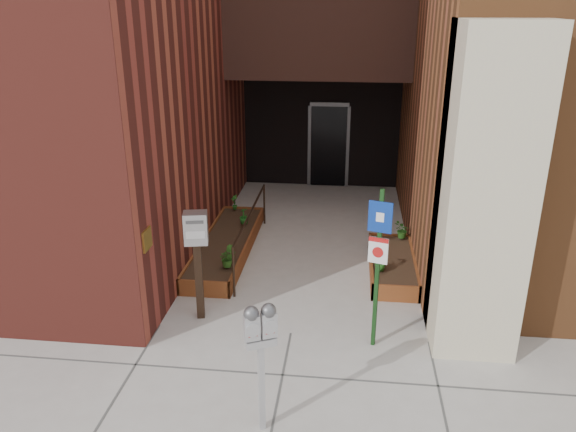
% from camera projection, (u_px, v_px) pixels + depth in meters
% --- Properties ---
extents(ground, '(80.00, 80.00, 0.00)m').
position_uv_depth(ground, '(291.00, 333.00, 8.28)').
color(ground, '#9E9991').
rests_on(ground, ground).
extents(planter_left, '(0.90, 3.60, 0.30)m').
position_uv_depth(planter_left, '(227.00, 246.00, 10.90)').
color(planter_left, maroon).
rests_on(planter_left, ground).
extents(planter_right, '(0.80, 2.20, 0.30)m').
position_uv_depth(planter_right, '(392.00, 265.00, 10.11)').
color(planter_right, maroon).
rests_on(planter_right, ground).
extents(handrail, '(0.04, 3.34, 0.90)m').
position_uv_depth(handrail, '(251.00, 219.00, 10.59)').
color(handrail, black).
rests_on(handrail, ground).
extents(parking_meter, '(0.37, 0.26, 1.61)m').
position_uv_depth(parking_meter, '(260.00, 335.00, 6.01)').
color(parking_meter, '#B5B5B8').
rests_on(parking_meter, ground).
extents(sign_post, '(0.31, 0.12, 2.33)m').
position_uv_depth(sign_post, '(378.00, 253.00, 7.49)').
color(sign_post, '#143714').
rests_on(sign_post, ground).
extents(payment_dropbox, '(0.39, 0.32, 1.73)m').
position_uv_depth(payment_dropbox, '(197.00, 243.00, 8.27)').
color(payment_dropbox, black).
rests_on(payment_dropbox, ground).
extents(shrub_left_a, '(0.39, 0.39, 0.32)m').
position_uv_depth(shrub_left_a, '(227.00, 258.00, 9.64)').
color(shrub_left_a, '#275418').
rests_on(shrub_left_a, planter_left).
extents(shrub_left_b, '(0.25, 0.25, 0.32)m').
position_uv_depth(shrub_left_b, '(230.00, 254.00, 9.79)').
color(shrub_left_b, '#275919').
rests_on(shrub_left_b, planter_left).
extents(shrub_left_c, '(0.27, 0.27, 0.34)m').
position_uv_depth(shrub_left_c, '(244.00, 216.00, 11.50)').
color(shrub_left_c, '#1A5D1A').
rests_on(shrub_left_c, planter_left).
extents(shrub_left_d, '(0.25, 0.25, 0.34)m').
position_uv_depth(shrub_left_d, '(234.00, 202.00, 12.28)').
color(shrub_left_d, '#20611B').
rests_on(shrub_left_d, planter_left).
extents(shrub_right_a, '(0.27, 0.27, 0.35)m').
position_uv_depth(shrub_right_a, '(380.00, 260.00, 9.51)').
color(shrub_right_a, '#205D1A').
rests_on(shrub_right_a, planter_right).
extents(shrub_right_b, '(0.27, 0.27, 0.38)m').
position_uv_depth(shrub_right_b, '(380.00, 257.00, 9.60)').
color(shrub_right_b, '#205F1B').
rests_on(shrub_right_b, planter_right).
extents(shrub_right_c, '(0.40, 0.40, 0.32)m').
position_uv_depth(shrub_right_c, '(402.00, 230.00, 10.80)').
color(shrub_right_c, '#215317').
rests_on(shrub_right_c, planter_right).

